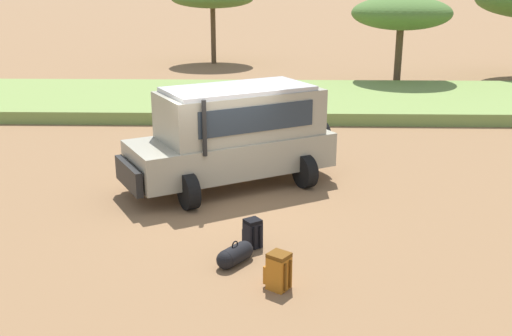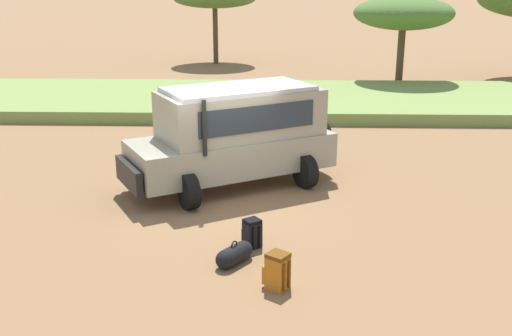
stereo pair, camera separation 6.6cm
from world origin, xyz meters
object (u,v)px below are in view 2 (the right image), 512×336
object	(u,v)px
backpack_beside_front_wheel	(277,271)
backpack_cluster_center	(252,234)
acacia_tree_left_mid	(403,14)
duffel_bag_low_black_case	(234,255)
safari_vehicle	(235,134)

from	to	relation	value
backpack_beside_front_wheel	backpack_cluster_center	distance (m)	1.65
acacia_tree_left_mid	duffel_bag_low_black_case	bearing A→B (deg)	-109.68
backpack_cluster_center	duffel_bag_low_black_case	size ratio (longest dim) A/B	0.75
backpack_beside_front_wheel	backpack_cluster_center	world-z (taller)	backpack_beside_front_wheel
backpack_beside_front_wheel	duffel_bag_low_black_case	xyz separation A→B (m)	(-0.77, 0.87, -0.14)
safari_vehicle	duffel_bag_low_black_case	distance (m)	4.44
safari_vehicle	backpack_cluster_center	xyz separation A→B (m)	(0.53, -3.59, -1.02)
safari_vehicle	backpack_beside_front_wheel	xyz separation A→B (m)	(1.00, -5.17, -0.98)
backpack_beside_front_wheel	duffel_bag_low_black_case	bearing A→B (deg)	131.19
backpack_beside_front_wheel	acacia_tree_left_mid	world-z (taller)	acacia_tree_left_mid
backpack_beside_front_wheel	acacia_tree_left_mid	bearing A→B (deg)	73.28
safari_vehicle	backpack_beside_front_wheel	size ratio (longest dim) A/B	8.33
duffel_bag_low_black_case	acacia_tree_left_mid	world-z (taller)	acacia_tree_left_mid
backpack_beside_front_wheel	duffel_bag_low_black_case	world-z (taller)	backpack_beside_front_wheel
safari_vehicle	backpack_cluster_center	distance (m)	3.77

